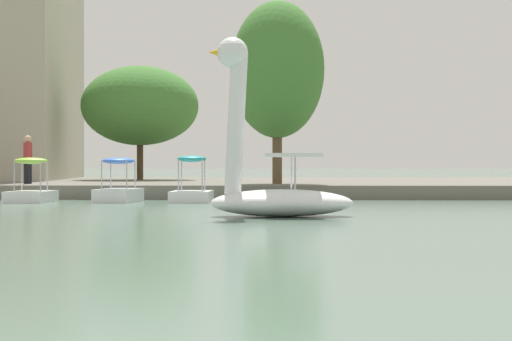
{
  "coord_description": "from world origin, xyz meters",
  "views": [
    {
      "loc": [
        3.0,
        -4.36,
        1.15
      ],
      "look_at": [
        2.41,
        17.92,
        1.01
      ],
      "focal_mm": 64.4,
      "sensor_mm": 36.0,
      "label": 1
    }
  ],
  "objects_px": {
    "pedal_boat_teal": "(192,190)",
    "tree_broadleaf_behind_dock": "(277,70)",
    "pedal_boat_blue": "(119,188)",
    "tree_sapling_by_fence": "(140,106)",
    "person_on_path": "(28,157)",
    "swan_boat": "(272,178)",
    "pedal_boat_lime": "(31,190)"
  },
  "relations": [
    {
      "from": "pedal_boat_lime",
      "to": "tree_broadleaf_behind_dock",
      "type": "height_order",
      "value": "tree_broadleaf_behind_dock"
    },
    {
      "from": "tree_sapling_by_fence",
      "to": "pedal_boat_lime",
      "type": "bearing_deg",
      "value": -95.53
    },
    {
      "from": "pedal_boat_teal",
      "to": "tree_sapling_by_fence",
      "type": "height_order",
      "value": "tree_sapling_by_fence"
    },
    {
      "from": "pedal_boat_teal",
      "to": "tree_broadleaf_behind_dock",
      "type": "distance_m",
      "value": 6.64
    },
    {
      "from": "swan_boat",
      "to": "pedal_boat_teal",
      "type": "relative_size",
      "value": 1.91
    },
    {
      "from": "pedal_boat_teal",
      "to": "person_on_path",
      "type": "xyz_separation_m",
      "value": [
        -6.31,
        4.38,
        1.03
      ]
    },
    {
      "from": "tree_sapling_by_fence",
      "to": "person_on_path",
      "type": "bearing_deg",
      "value": -106.89
    },
    {
      "from": "swan_boat",
      "to": "pedal_boat_blue",
      "type": "bearing_deg",
      "value": 121.43
    },
    {
      "from": "swan_boat",
      "to": "person_on_path",
      "type": "distance_m",
      "value": 15.16
    },
    {
      "from": "pedal_boat_blue",
      "to": "person_on_path",
      "type": "distance_m",
      "value": 6.08
    },
    {
      "from": "pedal_boat_blue",
      "to": "tree_sapling_by_fence",
      "type": "bearing_deg",
      "value": 95.88
    },
    {
      "from": "swan_boat",
      "to": "pedal_boat_blue",
      "type": "distance_m",
      "value": 9.23
    },
    {
      "from": "pedal_boat_teal",
      "to": "tree_broadleaf_behind_dock",
      "type": "height_order",
      "value": "tree_broadleaf_behind_dock"
    },
    {
      "from": "pedal_boat_blue",
      "to": "tree_sapling_by_fence",
      "type": "height_order",
      "value": "tree_sapling_by_fence"
    },
    {
      "from": "pedal_boat_teal",
      "to": "person_on_path",
      "type": "bearing_deg",
      "value": 145.2
    },
    {
      "from": "swan_boat",
      "to": "tree_broadleaf_behind_dock",
      "type": "height_order",
      "value": "tree_broadleaf_behind_dock"
    },
    {
      "from": "pedal_boat_lime",
      "to": "tree_broadleaf_behind_dock",
      "type": "distance_m",
      "value": 9.82
    },
    {
      "from": "pedal_boat_blue",
      "to": "tree_sapling_by_fence",
      "type": "xyz_separation_m",
      "value": [
        -1.37,
        13.26,
        3.4
      ]
    },
    {
      "from": "swan_boat",
      "to": "pedal_boat_lime",
      "type": "xyz_separation_m",
      "value": [
        -7.47,
        7.67,
        -0.48
      ]
    },
    {
      "from": "pedal_boat_lime",
      "to": "tree_sapling_by_fence",
      "type": "height_order",
      "value": "tree_sapling_by_fence"
    },
    {
      "from": "pedal_boat_blue",
      "to": "tree_sapling_by_fence",
      "type": "relative_size",
      "value": 0.33
    },
    {
      "from": "swan_boat",
      "to": "tree_broadleaf_behind_dock",
      "type": "distance_m",
      "value": 12.91
    },
    {
      "from": "pedal_boat_blue",
      "to": "person_on_path",
      "type": "bearing_deg",
      "value": 132.43
    },
    {
      "from": "swan_boat",
      "to": "pedal_boat_lime",
      "type": "height_order",
      "value": "swan_boat"
    },
    {
      "from": "swan_boat",
      "to": "pedal_boat_lime",
      "type": "relative_size",
      "value": 1.96
    },
    {
      "from": "tree_broadleaf_behind_dock",
      "to": "pedal_boat_lime",
      "type": "bearing_deg",
      "value": -148.04
    },
    {
      "from": "person_on_path",
      "to": "tree_broadleaf_behind_dock",
      "type": "bearing_deg",
      "value": 0.54
    },
    {
      "from": "pedal_boat_lime",
      "to": "tree_broadleaf_behind_dock",
      "type": "relative_size",
      "value": 0.31
    },
    {
      "from": "swan_boat",
      "to": "person_on_path",
      "type": "bearing_deg",
      "value": 125.76
    },
    {
      "from": "swan_boat",
      "to": "tree_sapling_by_fence",
      "type": "height_order",
      "value": "tree_sapling_by_fence"
    },
    {
      "from": "pedal_boat_blue",
      "to": "tree_broadleaf_behind_dock",
      "type": "xyz_separation_m",
      "value": [
        4.88,
        4.51,
        4.11
      ]
    },
    {
      "from": "tree_broadleaf_behind_dock",
      "to": "tree_sapling_by_fence",
      "type": "xyz_separation_m",
      "value": [
        -6.25,
        8.75,
        -0.71
      ]
    }
  ]
}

